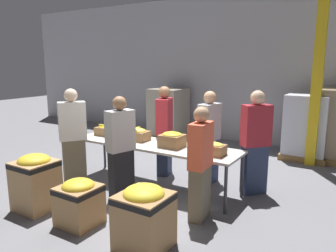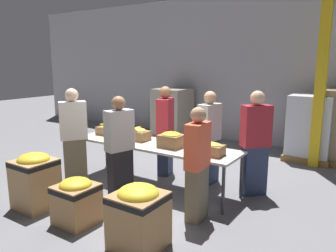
# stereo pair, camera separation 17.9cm
# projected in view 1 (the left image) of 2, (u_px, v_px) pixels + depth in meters

# --- Properties ---
(ground_plane) EXTENTS (30.00, 30.00, 0.00)m
(ground_plane) POSITION_uv_depth(u_px,v_px,m) (154.00, 186.00, 5.93)
(ground_plane) COLOR slate
(wall_back) EXTENTS (16.00, 0.08, 4.00)m
(wall_back) POSITION_uv_depth(u_px,v_px,m) (237.00, 69.00, 8.96)
(wall_back) COLOR #A8A8AD
(wall_back) RESTS_ON ground_plane
(sorting_table) EXTENTS (3.14, 0.84, 0.79)m
(sorting_table) POSITION_uv_depth(u_px,v_px,m) (154.00, 146.00, 5.78)
(sorting_table) COLOR beige
(sorting_table) RESTS_ON ground_plane
(banana_box_0) EXTENTS (0.39, 0.34, 0.24)m
(banana_box_0) POSITION_uv_depth(u_px,v_px,m) (107.00, 130.00, 6.43)
(banana_box_0) COLOR olive
(banana_box_0) RESTS_ON sorting_table
(banana_box_1) EXTENTS (0.41, 0.32, 0.24)m
(banana_box_1) POSITION_uv_depth(u_px,v_px,m) (138.00, 134.00, 6.00)
(banana_box_1) COLOR olive
(banana_box_1) RESTS_ON sorting_table
(banana_box_2) EXTENTS (0.38, 0.34, 0.28)m
(banana_box_2) POSITION_uv_depth(u_px,v_px,m) (172.00, 139.00, 5.52)
(banana_box_2) COLOR olive
(banana_box_2) RESTS_ON sorting_table
(banana_box_3) EXTENTS (0.49, 0.27, 0.22)m
(banana_box_3) POSITION_uv_depth(u_px,v_px,m) (210.00, 148.00, 5.10)
(banana_box_3) COLOR olive
(banana_box_3) RESTS_ON sorting_table
(volunteer_0) EXTENTS (0.37, 0.52, 1.75)m
(volunteer_0) POSITION_uv_depth(u_px,v_px,m) (164.00, 131.00, 6.40)
(volunteer_0) COLOR #2D3856
(volunteer_0) RESTS_ON ground_plane
(volunteer_1) EXTENTS (0.24, 0.45, 1.62)m
(volunteer_1) POSITION_uv_depth(u_px,v_px,m) (200.00, 165.00, 4.54)
(volunteer_1) COLOR #6B604C
(volunteer_1) RESTS_ON ground_plane
(volunteer_2) EXTENTS (0.29, 0.48, 1.70)m
(volunteer_2) POSITION_uv_depth(u_px,v_px,m) (209.00, 138.00, 5.94)
(volunteer_2) COLOR #2D3856
(volunteer_2) RESTS_ON ground_plane
(volunteer_3) EXTENTS (0.47, 0.52, 1.75)m
(volunteer_3) POSITION_uv_depth(u_px,v_px,m) (73.00, 138.00, 5.88)
(volunteer_3) COLOR #6B604C
(volunteer_3) RESTS_ON ground_plane
(volunteer_4) EXTENTS (0.34, 0.50, 1.68)m
(volunteer_4) POSITION_uv_depth(u_px,v_px,m) (121.00, 148.00, 5.28)
(volunteer_4) COLOR black
(volunteer_4) RESTS_ON ground_plane
(volunteer_5) EXTENTS (0.49, 0.51, 1.75)m
(volunteer_5) POSITION_uv_depth(u_px,v_px,m) (255.00, 143.00, 5.45)
(volunteer_5) COLOR #2D3856
(volunteer_5) RESTS_ON ground_plane
(donation_bin_0) EXTENTS (0.56, 0.56, 0.86)m
(donation_bin_0) POSITION_uv_depth(u_px,v_px,m) (36.00, 180.00, 4.92)
(donation_bin_0) COLOR tan
(donation_bin_0) RESTS_ON ground_plane
(donation_bin_1) EXTENTS (0.52, 0.52, 0.65)m
(donation_bin_1) POSITION_uv_depth(u_px,v_px,m) (79.00, 201.00, 4.47)
(donation_bin_1) COLOR #A37A4C
(donation_bin_1) RESTS_ON ground_plane
(donation_bin_2) EXTENTS (0.58, 0.58, 0.79)m
(donation_bin_2) POSITION_uv_depth(u_px,v_px,m) (144.00, 215.00, 3.89)
(donation_bin_2) COLOR #A37A4C
(donation_bin_2) RESTS_ON ground_plane
(support_pillar) EXTENTS (0.20, 0.20, 4.00)m
(support_pillar) POSITION_uv_depth(u_px,v_px,m) (318.00, 72.00, 6.78)
(support_pillar) COLOR gold
(support_pillar) RESTS_ON ground_plane
(pallet_stack_0) EXTENTS (1.00, 1.00, 1.44)m
(pallet_stack_0) POSITION_uv_depth(u_px,v_px,m) (168.00, 114.00, 9.49)
(pallet_stack_0) COLOR olive
(pallet_stack_0) RESTS_ON ground_plane
(pallet_stack_2) EXTENTS (0.99, 0.99, 1.48)m
(pallet_stack_2) POSITION_uv_depth(u_px,v_px,m) (307.00, 127.00, 7.51)
(pallet_stack_2) COLOR olive
(pallet_stack_2) RESTS_ON ground_plane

